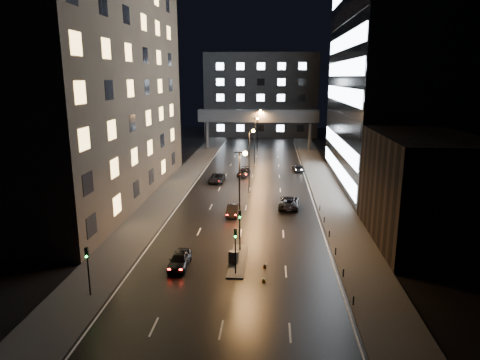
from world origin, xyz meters
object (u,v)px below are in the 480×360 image
at_px(car_away_a, 180,260).
at_px(car_toward_a, 289,202).
at_px(utility_cabinet, 233,257).
at_px(car_away_c, 217,178).
at_px(car_toward_b, 298,168).
at_px(car_away_b, 233,210).
at_px(car_away_d, 244,172).

bearing_deg(car_away_a, car_toward_a, 61.05).
distance_m(car_away_a, utility_cabinet, 5.24).
xyz_separation_m(car_away_c, car_toward_b, (14.74, 10.24, -0.08)).
distance_m(car_away_a, car_toward_a, 23.19).
xyz_separation_m(car_away_c, utility_cabinet, (5.93, -33.38, 0.01)).
height_order(car_away_b, car_toward_b, car_away_b).
xyz_separation_m(car_away_b, utility_cabinet, (1.46, -15.26, 0.04)).
bearing_deg(car_away_a, car_away_c, 91.52).
height_order(car_toward_a, utility_cabinet, car_toward_a).
bearing_deg(car_toward_a, car_toward_b, -91.24).
relative_size(car_away_d, car_toward_a, 0.82).
xyz_separation_m(car_toward_a, car_toward_b, (2.65, 24.40, -0.16)).
distance_m(car_away_b, car_away_d, 23.42).
bearing_deg(car_away_b, car_toward_b, 69.53).
bearing_deg(car_toward_b, car_away_c, 29.43).
height_order(car_away_c, car_toward_b, car_away_c).
distance_m(car_away_c, utility_cabinet, 33.91).
height_order(car_away_d, car_toward_a, car_toward_a).
xyz_separation_m(car_away_a, car_away_d, (3.62, 39.70, -0.06)).
distance_m(car_away_c, car_toward_a, 18.62).
bearing_deg(car_away_c, utility_cabinet, -77.36).
relative_size(car_away_a, car_away_b, 1.04).
bearing_deg(car_away_c, car_away_d, 52.76).
relative_size(car_away_a, car_toward_a, 0.76).
bearing_deg(car_toward_a, utility_cabinet, 77.21).
bearing_deg(car_toward_b, utility_cabinet, 73.21).
xyz_separation_m(car_away_b, car_toward_a, (7.62, 3.97, 0.11)).
bearing_deg(car_away_a, car_away_b, 77.48).
bearing_deg(utility_cabinet, car_away_b, 111.57).
distance_m(car_away_c, car_away_d, 6.89).
xyz_separation_m(car_away_a, car_away_b, (3.68, 16.28, -0.05)).
xyz_separation_m(car_away_b, car_toward_b, (10.27, 28.37, -0.05)).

